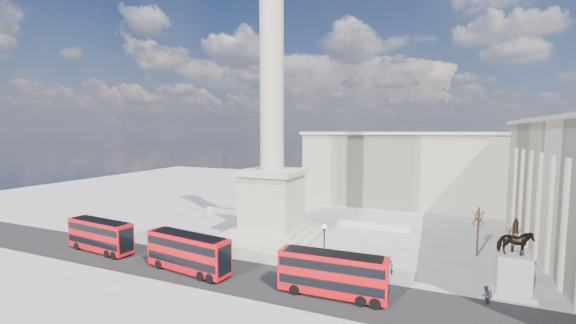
% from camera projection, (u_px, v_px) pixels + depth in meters
% --- Properties ---
extents(ground, '(180.00, 180.00, 0.00)m').
position_uv_depth(ground, '(258.00, 247.00, 51.02)').
color(ground, '#A09D98').
rests_on(ground, ground).
extents(asphalt_road, '(120.00, 9.00, 0.01)m').
position_uv_depth(asphalt_road, '(256.00, 279.00, 39.91)').
color(asphalt_road, black).
rests_on(asphalt_road, ground).
extents(nelsons_column, '(14.00, 14.00, 49.85)m').
position_uv_depth(nelsons_column, '(272.00, 156.00, 54.50)').
color(nelsons_column, '#B2A894').
rests_on(nelsons_column, ground).
extents(balustrade_wall, '(40.00, 0.60, 1.10)m').
position_uv_depth(balustrade_wall, '(297.00, 218.00, 65.68)').
color(balustrade_wall, beige).
rests_on(balustrade_wall, ground).
extents(building_northeast, '(51.00, 17.00, 16.60)m').
position_uv_depth(building_northeast, '(419.00, 169.00, 79.39)').
color(building_northeast, beige).
rests_on(building_northeast, ground).
extents(red_bus_a, '(11.15, 3.57, 4.44)m').
position_uv_depth(red_bus_a, '(101.00, 235.00, 48.95)').
color(red_bus_a, red).
rests_on(red_bus_a, ground).
extents(red_bus_b, '(11.55, 4.06, 4.59)m').
position_uv_depth(red_bus_b, '(188.00, 252.00, 41.84)').
color(red_bus_b, red).
rests_on(red_bus_b, ground).
extents(red_bus_c, '(11.13, 2.85, 4.49)m').
position_uv_depth(red_bus_c, '(333.00, 274.00, 35.65)').
color(red_bus_c, red).
rests_on(red_bus_c, ground).
extents(victorian_lamp, '(0.52, 0.52, 6.09)m').
position_uv_depth(victorian_lamp, '(324.00, 246.00, 40.63)').
color(victorian_lamp, black).
rests_on(victorian_lamp, ground).
extents(equestrian_statue, '(3.84, 2.88, 8.04)m').
position_uv_depth(equestrian_statue, '(513.00, 269.00, 35.74)').
color(equestrian_statue, beige).
rests_on(equestrian_statue, ground).
extents(bare_tree_mid, '(1.75, 1.75, 6.63)m').
position_uv_depth(bare_tree_mid, '(513.00, 233.00, 39.76)').
color(bare_tree_mid, '#332319').
rests_on(bare_tree_mid, ground).
extents(bare_tree_far, '(1.71, 1.71, 6.96)m').
position_uv_depth(bare_tree_far, '(479.00, 216.00, 46.98)').
color(bare_tree_far, '#332319').
rests_on(bare_tree_far, ground).
extents(pedestrian_walking, '(0.71, 0.49, 1.84)m').
position_uv_depth(pedestrian_walking, '(391.00, 268.00, 40.70)').
color(pedestrian_walking, '#222528').
rests_on(pedestrian_walking, ground).
extents(pedestrian_standing, '(1.11, 1.11, 1.82)m').
position_uv_depth(pedestrian_standing, '(485.00, 295.00, 34.13)').
color(pedestrian_standing, '#222528').
rests_on(pedestrian_standing, ground).
extents(pedestrian_crossing, '(1.05, 0.98, 1.74)m').
position_uv_depth(pedestrian_crossing, '(301.00, 259.00, 43.94)').
color(pedestrian_crossing, '#222528').
rests_on(pedestrian_crossing, ground).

